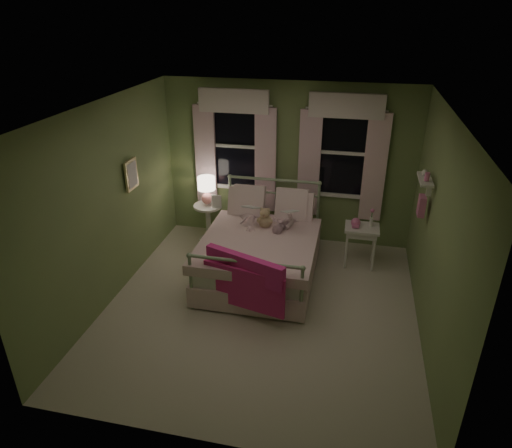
% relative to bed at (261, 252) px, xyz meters
% --- Properties ---
extents(room_shell, '(4.20, 4.20, 4.20)m').
position_rel_bed_xyz_m(room_shell, '(0.16, -0.80, 0.92)').
color(room_shell, beige).
rests_on(room_shell, ground).
extents(bed, '(1.58, 2.04, 1.18)m').
position_rel_bed_xyz_m(bed, '(0.00, 0.00, 0.00)').
color(bed, white).
rests_on(bed, ground).
extents(pink_throw, '(1.08, 0.47, 0.71)m').
position_rel_bed_xyz_m(pink_throw, '(-0.00, -1.03, 0.23)').
color(pink_throw, '#DE2B88').
rests_on(pink_throw, bed).
extents(child_left, '(0.33, 0.26, 0.80)m').
position_rel_bed_xyz_m(child_left, '(-0.28, 0.42, 0.58)').
color(child_left, '#F7D1DD').
rests_on(child_left, bed).
extents(child_right, '(0.44, 0.38, 0.77)m').
position_rel_bed_xyz_m(child_right, '(0.28, 0.42, 0.57)').
color(child_right, '#F7D1DD').
rests_on(child_right, bed).
extents(book_left, '(0.22, 0.16, 0.26)m').
position_rel_bed_xyz_m(book_left, '(-0.28, 0.17, 0.58)').
color(book_left, beige).
rests_on(book_left, child_left).
extents(book_right, '(0.23, 0.19, 0.26)m').
position_rel_bed_xyz_m(book_right, '(0.28, 0.17, 0.54)').
color(book_right, beige).
rests_on(book_right, child_right).
extents(teddy_bear, '(0.24, 0.20, 0.32)m').
position_rel_bed_xyz_m(teddy_bear, '(0.00, 0.26, 0.41)').
color(teddy_bear, tan).
rests_on(teddy_bear, bed).
extents(nightstand_left, '(0.46, 0.46, 0.65)m').
position_rel_bed_xyz_m(nightstand_left, '(-1.08, 0.87, 0.03)').
color(nightstand_left, white).
rests_on(nightstand_left, ground).
extents(table_lamp, '(0.28, 0.28, 0.46)m').
position_rel_bed_xyz_m(table_lamp, '(-1.08, 0.87, 0.57)').
color(table_lamp, pink).
rests_on(table_lamp, nightstand_left).
extents(book_nightstand, '(0.17, 0.23, 0.02)m').
position_rel_bed_xyz_m(book_nightstand, '(-0.98, 0.79, 0.27)').
color(book_nightstand, beige).
rests_on(book_nightstand, nightstand_left).
extents(nightstand_right, '(0.50, 0.40, 0.64)m').
position_rel_bed_xyz_m(nightstand_right, '(1.40, 0.60, 0.17)').
color(nightstand_right, white).
rests_on(nightstand_right, ground).
extents(pink_toy, '(0.14, 0.19, 0.14)m').
position_rel_bed_xyz_m(pink_toy, '(1.30, 0.59, 0.32)').
color(pink_toy, pink).
rests_on(pink_toy, nightstand_right).
extents(bud_vase, '(0.06, 0.06, 0.28)m').
position_rel_bed_xyz_m(bud_vase, '(1.52, 0.65, 0.41)').
color(bud_vase, white).
rests_on(bud_vase, nightstand_right).
extents(window_left, '(1.34, 0.13, 1.96)m').
position_rel_bed_xyz_m(window_left, '(-0.69, 1.23, 1.24)').
color(window_left, black).
rests_on(window_left, room_shell).
extents(window_right, '(1.34, 0.13, 1.96)m').
position_rel_bed_xyz_m(window_right, '(1.01, 1.23, 1.24)').
color(window_right, black).
rests_on(window_right, room_shell).
extents(wall_shelf, '(0.15, 0.50, 0.60)m').
position_rel_bed_xyz_m(wall_shelf, '(2.06, -0.10, 1.14)').
color(wall_shelf, white).
rests_on(wall_shelf, room_shell).
extents(framed_picture, '(0.03, 0.32, 0.42)m').
position_rel_bed_xyz_m(framed_picture, '(-1.79, -0.20, 1.12)').
color(framed_picture, beige).
rests_on(framed_picture, room_shell).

